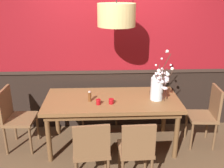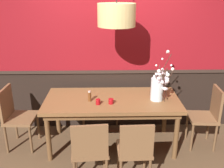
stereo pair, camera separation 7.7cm
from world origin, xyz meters
name	(u,v)px [view 1 (the left image)]	position (x,y,z in m)	size (l,w,h in m)	color
ground_plane	(112,144)	(0.00, 0.00, 0.00)	(24.00, 24.00, 0.00)	brown
back_wall	(110,47)	(0.00, 0.65, 1.40)	(5.69, 0.14, 2.81)	black
dining_table	(112,104)	(0.00, 0.00, 0.69)	(1.94, 0.90, 0.77)	brown
chair_far_side_left	(93,94)	(-0.30, 0.85, 0.51)	(0.48, 0.44, 0.88)	brown
chair_near_side_right	(136,149)	(0.25, -0.84, 0.49)	(0.42, 0.41, 0.87)	brown
chair_head_east_end	(207,113)	(1.42, -0.03, 0.53)	(0.42, 0.43, 0.94)	brown
chair_head_west_end	(15,115)	(-1.43, 0.01, 0.53)	(0.43, 0.47, 0.94)	brown
chair_near_side_left	(92,149)	(-0.28, -0.83, 0.50)	(0.47, 0.44, 0.88)	brown
chair_far_side_right	(125,92)	(0.27, 0.84, 0.53)	(0.45, 0.41, 0.93)	brown
vase_with_blossoms	(158,87)	(0.65, -0.04, 0.96)	(0.33, 0.46, 0.67)	silver
candle_holder_nearer_center	(98,102)	(-0.20, -0.19, 0.81)	(0.07, 0.07, 0.08)	#9E0F14
candle_holder_nearer_edge	(111,101)	(-0.02, -0.17, 0.81)	(0.08, 0.08, 0.07)	#9E0F14
condiment_bottle	(90,96)	(-0.32, -0.07, 0.85)	(0.05, 0.05, 0.15)	brown
pendant_lamp	(116,15)	(0.06, 0.05, 1.95)	(0.50, 0.50, 1.01)	tan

